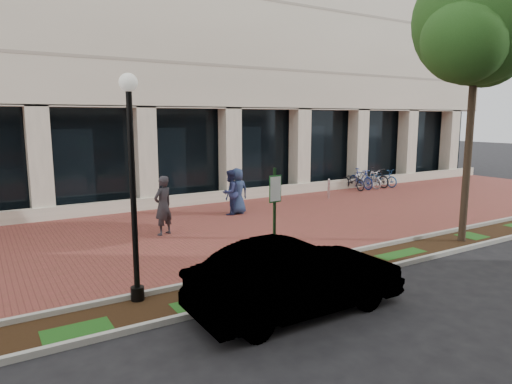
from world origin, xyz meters
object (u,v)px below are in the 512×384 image
pedestrian_left (163,206)px  sedan_near_curb (298,277)px  pedestrian_right (237,191)px  bike_rack_cluster (368,179)px  parking_sign (275,210)px  locked_bicycle (266,262)px  street_tree (477,30)px  lamppost (132,177)px  bollard (329,188)px  pedestrian_mid (230,192)px

pedestrian_left → sedan_near_curb: (0.10, -7.06, -0.25)m
pedestrian_right → bike_rack_cluster: size_ratio=0.60×
parking_sign → locked_bicycle: bearing=167.2°
street_tree → pedestrian_left: size_ratio=4.31×
lamppost → street_tree: bearing=-3.7°
parking_sign → lamppost: (-3.10, 0.49, 0.93)m
bike_rack_cluster → locked_bicycle: bearing=-145.1°
pedestrian_right → sedan_near_curb: bearing=71.2°
parking_sign → sedan_near_curb: size_ratio=0.61×
bollard → bike_rack_cluster: 4.16m
parking_sign → pedestrian_left: 5.45m
street_tree → bike_rack_cluster: street_tree is taller
street_tree → sedan_near_curb: 9.47m
parking_sign → bike_rack_cluster: parking_sign is taller
locked_bicycle → pedestrian_left: pedestrian_left is taller
pedestrian_right → pedestrian_left: bearing=27.2°
pedestrian_right → street_tree: bearing=122.5°
pedestrian_right → sedan_near_curb: 9.37m
street_tree → pedestrian_right: 9.76m
locked_bicycle → bike_rack_cluster: 15.43m
street_tree → pedestrian_mid: bearing=120.9°
bollard → bike_rack_cluster: bike_rack_cluster is taller
lamppost → pedestrian_mid: size_ratio=2.61×
locked_bicycle → bollard: bearing=-50.1°
parking_sign → lamppost: size_ratio=0.57×
parking_sign → pedestrian_mid: size_ratio=1.50×
pedestrian_left → pedestrian_right: (3.64, 1.61, -0.05)m
street_tree → locked_bicycle: bearing=178.5°
street_tree → locked_bicycle: 9.18m
bike_rack_cluster → sedan_near_curb: 16.81m
bike_rack_cluster → lamppost: bearing=-151.9°
pedestrian_left → bike_rack_cluster: size_ratio=0.64×
sedan_near_curb → locked_bicycle: bearing=-11.9°
parking_sign → pedestrian_left: size_ratio=1.37×
locked_bicycle → bike_rack_cluster: (12.46, 9.09, 0.03)m
lamppost → bollard: (11.41, 7.28, -2.12)m
lamppost → bollard: size_ratio=4.88×
lamppost → bollard: lamppost is taller
street_tree → pedestrian_mid: street_tree is taller
pedestrian_right → parking_sign: bearing=70.6°
pedestrian_mid → locked_bicycle: bearing=40.7°
street_tree → bike_rack_cluster: bearing=60.0°
lamppost → bike_rack_cluster: size_ratio=1.52×
locked_bicycle → bollard: (8.53, 7.75, 0.00)m
pedestrian_left → pedestrian_right: 3.98m
bike_rack_cluster → sedan_near_curb: (-12.85, -10.83, 0.20)m
pedestrian_right → bollard: bearing=-168.2°
lamppost → locked_bicycle: bearing=-9.1°
pedestrian_left → lamppost: bearing=40.0°
locked_bicycle → bike_rack_cluster: bike_rack_cluster is taller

